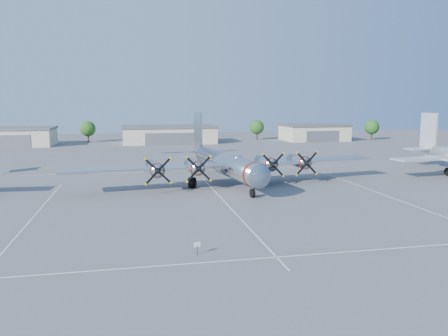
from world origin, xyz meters
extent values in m
plane|color=#535355|center=(0.00, 0.00, 0.00)|extent=(260.00, 260.00, 0.00)
cube|color=silver|center=(-22.00, -5.00, 0.01)|extent=(0.15, 40.00, 0.01)
cube|color=silver|center=(0.00, -5.00, 0.01)|extent=(0.15, 40.00, 0.01)
cube|color=silver|center=(22.00, -5.00, 0.01)|extent=(0.15, 40.00, 0.01)
cube|color=silver|center=(0.00, -22.00, 0.01)|extent=(60.00, 0.15, 0.01)
cube|color=silver|center=(0.00, 25.00, 0.01)|extent=(60.00, 0.15, 0.01)
cube|color=#C3B69B|center=(-45.00, 82.00, 2.40)|extent=(22.00, 14.00, 4.80)
cube|color=slate|center=(-45.00, 82.00, 5.10)|extent=(22.60, 14.60, 0.60)
cube|color=slate|center=(-45.00, 74.95, 1.80)|extent=(12.10, 0.20, 3.60)
cube|color=#C3B69B|center=(0.00, 82.00, 2.40)|extent=(28.00, 14.00, 4.80)
cube|color=slate|center=(0.00, 82.00, 5.10)|extent=(28.60, 14.60, 0.60)
cube|color=slate|center=(0.00, 74.95, 1.80)|extent=(15.40, 0.20, 3.60)
cube|color=#C3B69B|center=(48.00, 82.00, 2.40)|extent=(20.00, 14.00, 4.80)
cube|color=slate|center=(48.00, 82.00, 5.10)|extent=(20.60, 14.60, 0.60)
cube|color=slate|center=(48.00, 74.95, 1.80)|extent=(11.00, 0.20, 3.60)
cylinder|color=#382619|center=(-25.00, 90.00, 1.40)|extent=(0.50, 0.50, 2.80)
sphere|color=#1B4814|center=(-25.00, 90.00, 4.24)|extent=(4.80, 4.80, 4.80)
cylinder|color=#382619|center=(30.00, 88.00, 1.40)|extent=(0.50, 0.50, 2.80)
sphere|color=#1B4814|center=(30.00, 88.00, 4.24)|extent=(4.80, 4.80, 4.80)
cylinder|color=#382619|center=(68.00, 80.00, 1.40)|extent=(0.50, 0.50, 2.80)
sphere|color=#1B4814|center=(68.00, 80.00, 4.24)|extent=(4.80, 4.80, 4.80)
cylinder|color=black|center=(-6.20, -20.14, 0.41)|extent=(0.06, 0.06, 0.82)
cube|color=white|center=(-6.20, -20.14, 0.88)|extent=(0.57, 0.14, 0.41)
camera|label=1|loc=(-11.06, -54.18, 12.34)|focal=35.00mm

